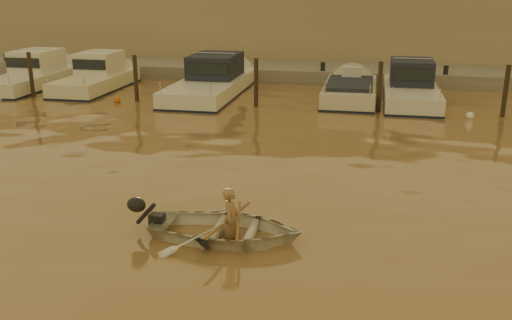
% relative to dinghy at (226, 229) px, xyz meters
% --- Properties ---
extents(ground_plane, '(160.00, 160.00, 0.00)m').
position_rel_dinghy_xyz_m(ground_plane, '(-1.77, -1.11, -0.20)').
color(ground_plane, brown).
rests_on(ground_plane, ground).
extents(dinghy, '(3.10, 2.22, 0.64)m').
position_rel_dinghy_xyz_m(dinghy, '(0.00, 0.00, 0.00)').
color(dinghy, silver).
rests_on(dinghy, ground_plane).
extents(person, '(0.33, 0.51, 1.39)m').
position_rel_dinghy_xyz_m(person, '(0.10, -0.00, 0.20)').
color(person, '#9B744D').
rests_on(person, dinghy).
extents(outboard_motor, '(0.90, 0.40, 0.70)m').
position_rel_dinghy_xyz_m(outboard_motor, '(-1.50, 0.00, 0.08)').
color(outboard_motor, black).
rests_on(outboard_motor, dinghy).
extents(oar_port, '(0.49, 2.07, 0.13)m').
position_rel_dinghy_xyz_m(oar_port, '(0.25, -0.00, 0.22)').
color(oar_port, brown).
rests_on(oar_port, dinghy).
extents(oar_starboard, '(0.43, 2.08, 0.13)m').
position_rel_dinghy_xyz_m(oar_starboard, '(0.05, -0.00, 0.22)').
color(oar_starboard, brown).
rests_on(oar_starboard, dinghy).
extents(moored_boat_0, '(2.29, 7.27, 1.75)m').
position_rel_dinghy_xyz_m(moored_boat_0, '(-13.69, 14.89, 0.42)').
color(moored_boat_0, silver).
rests_on(moored_boat_0, ground_plane).
extents(moored_boat_1, '(2.17, 6.48, 1.75)m').
position_rel_dinghy_xyz_m(moored_boat_1, '(-10.29, 14.89, 0.42)').
color(moored_boat_1, beige).
rests_on(moored_boat_1, ground_plane).
extents(moored_boat_2, '(2.62, 8.65, 1.75)m').
position_rel_dinghy_xyz_m(moored_boat_2, '(-4.53, 14.89, 0.42)').
color(moored_boat_2, white).
rests_on(moored_boat_2, ground_plane).
extents(moored_boat_3, '(2.19, 6.29, 0.95)m').
position_rel_dinghy_xyz_m(moored_boat_3, '(1.79, 14.89, 0.02)').
color(moored_boat_3, beige).
rests_on(moored_boat_3, ground_plane).
extents(moored_boat_4, '(2.23, 6.87, 1.75)m').
position_rel_dinghy_xyz_m(moored_boat_4, '(4.39, 14.89, 0.42)').
color(moored_boat_4, silver).
rests_on(moored_boat_4, ground_plane).
extents(piling_0, '(0.18, 0.18, 2.20)m').
position_rel_dinghy_xyz_m(piling_0, '(-12.27, 12.69, 0.70)').
color(piling_0, '#2D2319').
rests_on(piling_0, ground_plane).
extents(piling_1, '(0.18, 0.18, 2.20)m').
position_rel_dinghy_xyz_m(piling_1, '(-7.27, 12.69, 0.70)').
color(piling_1, '#2D2319').
rests_on(piling_1, ground_plane).
extents(piling_2, '(0.18, 0.18, 2.20)m').
position_rel_dinghy_xyz_m(piling_2, '(-1.97, 12.69, 0.70)').
color(piling_2, '#2D2319').
rests_on(piling_2, ground_plane).
extents(piling_3, '(0.18, 0.18, 2.20)m').
position_rel_dinghy_xyz_m(piling_3, '(3.03, 12.69, 0.70)').
color(piling_3, '#2D2319').
rests_on(piling_3, ground_plane).
extents(piling_4, '(0.18, 0.18, 2.20)m').
position_rel_dinghy_xyz_m(piling_4, '(7.73, 12.69, 0.70)').
color(piling_4, '#2D2319').
rests_on(piling_4, ground_plane).
extents(fender_a, '(0.30, 0.30, 0.30)m').
position_rel_dinghy_xyz_m(fender_a, '(-13.27, 11.68, -0.10)').
color(fender_a, silver).
rests_on(fender_a, ground_plane).
extents(fender_b, '(0.30, 0.30, 0.30)m').
position_rel_dinghy_xyz_m(fender_b, '(-8.01, 12.27, -0.10)').
color(fender_b, '#C45D17').
rests_on(fender_b, ground_plane).
extents(fender_c, '(0.30, 0.30, 0.30)m').
position_rel_dinghy_xyz_m(fender_c, '(-4.68, 11.78, -0.10)').
color(fender_c, silver).
rests_on(fender_c, ground_plane).
extents(fender_d, '(0.30, 0.30, 0.30)m').
position_rel_dinghy_xyz_m(fender_d, '(2.14, 12.76, -0.10)').
color(fender_d, '#D75119').
rests_on(fender_d, ground_plane).
extents(fender_e, '(0.30, 0.30, 0.30)m').
position_rel_dinghy_xyz_m(fender_e, '(6.47, 12.16, -0.10)').
color(fender_e, white).
rests_on(fender_e, ground_plane).
extents(quay, '(52.00, 4.00, 1.00)m').
position_rel_dinghy_xyz_m(quay, '(-1.77, 20.39, -0.05)').
color(quay, gray).
rests_on(quay, ground_plane).
extents(waterfront_building, '(46.00, 7.00, 4.80)m').
position_rel_dinghy_xyz_m(waterfront_building, '(-1.77, 25.89, 2.20)').
color(waterfront_building, '#9E8466').
rests_on(waterfront_building, quay).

